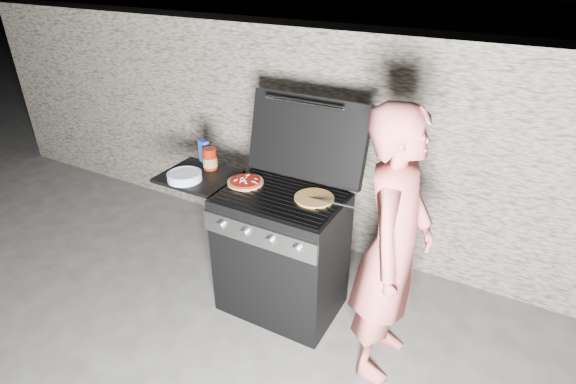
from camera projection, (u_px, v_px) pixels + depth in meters
The scene contains 10 objects.
ground at pixel (282, 304), 3.30m from camera, with size 50.00×50.00×0.00m, color #464441.
stone_wall at pixel (344, 143), 3.68m from camera, with size 8.00×0.35×1.80m, color #A59B88.
gas_grill at pixel (251, 243), 3.19m from camera, with size 1.34×0.79×0.91m, color black, non-canonical shape.
pizza_topped at pixel (245, 182), 3.01m from camera, with size 0.24×0.24×0.03m, color #B1823F, non-canonical shape.
pizza_plain at pixel (314, 198), 2.83m from camera, with size 0.25×0.25×0.01m, color #E4B657.
sauce_jar at pixel (210, 159), 3.21m from camera, with size 0.10×0.10×0.16m, color maroon.
blue_carton at pixel (204, 151), 3.30m from camera, with size 0.08×0.05×0.17m, color #213EBB.
plate_stack at pixel (185, 176), 3.07m from camera, with size 0.24×0.24×0.05m, color white.
person at pixel (393, 249), 2.48m from camera, with size 0.61×0.40×1.68m, color #D2635E.
tongs at pixel (335, 204), 2.69m from camera, with size 0.01×0.01×0.42m, color black.
Camera 1 is at (1.25, -2.18, 2.30)m, focal length 28.00 mm.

